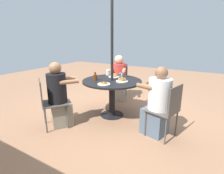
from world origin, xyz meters
TOP-DOWN VIEW (x-y plane):
  - ground_plane at (0.00, 0.00)m, footprint 12.00×12.00m
  - patio_table at (0.00, 0.00)m, footprint 1.13×1.13m
  - umbrella_pole at (0.00, 0.00)m, footprint 0.05×0.05m
  - patio_chair_north at (0.67, 0.95)m, footprint 0.57×0.57m
  - diner_north at (0.58, 0.81)m, footprint 0.52×0.56m
  - patio_chair_east at (-1.13, 0.29)m, footprint 0.50×0.50m
  - diner_east at (-0.97, 0.25)m, footprint 0.53×0.44m
  - patio_chair_south at (0.42, -1.09)m, footprint 0.53×0.53m
  - diner_south at (0.35, -0.93)m, footprint 0.49×0.55m
  - pancake_plate_a at (-0.22, 0.01)m, footprint 0.22×0.22m
  - pancake_plate_b at (0.10, -0.25)m, footprint 0.22×0.22m
  - pancake_plate_c at (-0.04, 0.35)m, footprint 0.22×0.22m
  - syrup_bottle at (0.26, 0.18)m, footprint 0.10×0.07m
  - coffee_cup at (0.31, -0.35)m, footprint 0.09×0.09m
  - drinking_glass_a at (-0.07, -0.24)m, footprint 0.07×0.07m

SIDE VIEW (x-z plane):
  - ground_plane at x=0.00m, z-range 0.00..0.00m
  - patio_chair_north at x=0.67m, z-range 0.06..0.92m
  - patio_chair_east at x=-1.13m, z-range 0.06..0.92m
  - patio_chair_south at x=0.42m, z-range 0.06..0.92m
  - diner_south at x=0.35m, z-range -0.05..1.05m
  - diner_east at x=-0.97m, z-range -0.05..1.06m
  - diner_north at x=0.58m, z-range -0.04..1.09m
  - patio_table at x=0.00m, z-range 0.24..0.97m
  - pancake_plate_c at x=-0.04m, z-range 0.72..0.76m
  - pancake_plate_b at x=0.10m, z-range 0.72..0.79m
  - pancake_plate_a at x=-0.22m, z-range 0.72..0.80m
  - drinking_glass_a at x=-0.07m, z-range 0.73..0.83m
  - coffee_cup at x=0.31m, z-range 0.73..0.85m
  - syrup_bottle at x=0.26m, z-range 0.71..0.87m
  - umbrella_pole at x=0.00m, z-range 0.00..2.49m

